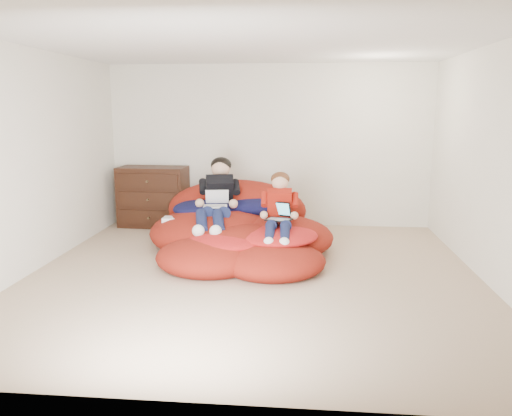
% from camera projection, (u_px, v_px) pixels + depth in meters
% --- Properties ---
extents(room_shell, '(5.10, 5.10, 2.77)m').
position_uv_depth(room_shell, '(253.00, 256.00, 5.54)').
color(room_shell, tan).
rests_on(room_shell, ground).
extents(dresser, '(1.06, 0.61, 0.94)m').
position_uv_depth(dresser, '(153.00, 197.00, 7.83)').
color(dresser, black).
rests_on(dresser, ground).
extents(beanbag_pile, '(2.41, 2.49, 0.93)m').
position_uv_depth(beanbag_pile, '(239.00, 232.00, 6.46)').
color(beanbag_pile, maroon).
rests_on(beanbag_pile, ground).
extents(cream_pillow, '(0.49, 0.31, 0.31)m').
position_uv_depth(cream_pillow, '(216.00, 194.00, 7.21)').
color(cream_pillow, white).
rests_on(cream_pillow, beanbag_pile).
extents(older_boy, '(0.46, 1.29, 0.84)m').
position_uv_depth(older_boy, '(217.00, 194.00, 6.55)').
color(older_boy, black).
rests_on(older_boy, beanbag_pile).
extents(younger_boy, '(0.32, 0.98, 0.76)m').
position_uv_depth(younger_boy, '(279.00, 207.00, 6.06)').
color(younger_boy, '#A31A0E').
rests_on(younger_boy, beanbag_pile).
extents(laptop_white, '(0.33, 0.36, 0.20)m').
position_uv_depth(laptop_white, '(216.00, 202.00, 6.47)').
color(laptop_white, white).
rests_on(laptop_white, older_boy).
extents(laptop_black, '(0.34, 0.37, 0.21)m').
position_uv_depth(laptop_black, '(279.00, 215.00, 6.06)').
color(laptop_black, black).
rests_on(laptop_black, younger_boy).
extents(power_adapter, '(0.18, 0.18, 0.07)m').
position_uv_depth(power_adapter, '(170.00, 220.00, 6.42)').
color(power_adapter, white).
rests_on(power_adapter, beanbag_pile).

